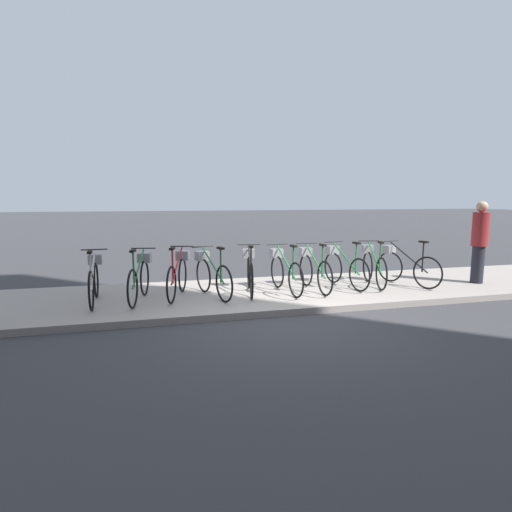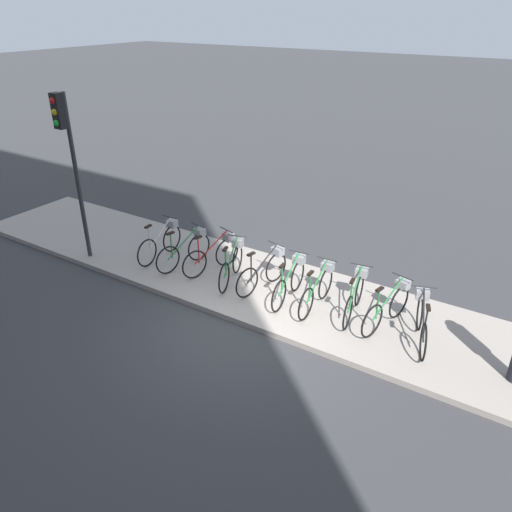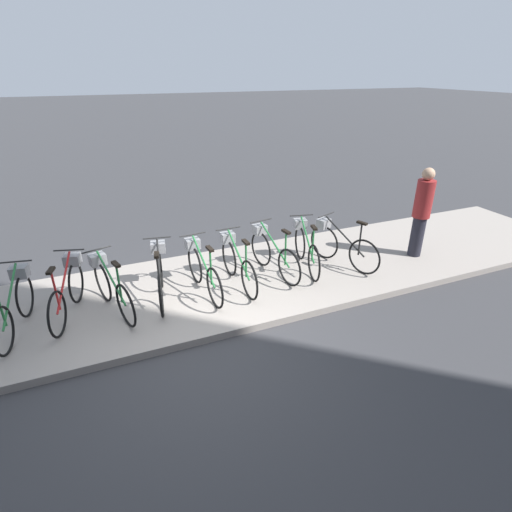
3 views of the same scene
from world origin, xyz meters
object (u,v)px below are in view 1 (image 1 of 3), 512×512
parked_bicycle_1 (140,277)px  parked_bicycle_6 (313,268)px  parked_bicycle_7 (343,266)px  parked_bicycle_2 (178,274)px  parked_bicycle_3 (211,273)px  parked_bicycle_8 (373,265)px  parked_bicycle_0 (94,279)px  parked_bicycle_9 (404,265)px  parked_bicycle_5 (284,270)px  pedestrian (480,240)px  parked_bicycle_4 (250,271)px

parked_bicycle_1 → parked_bicycle_6: size_ratio=0.99×
parked_bicycle_7 → parked_bicycle_2: bearing=-179.3°
parked_bicycle_3 → parked_bicycle_8: bearing=2.7°
parked_bicycle_7 → parked_bicycle_0: bearing=-178.0°
parked_bicycle_0 → parked_bicycle_9: size_ratio=1.05×
parked_bicycle_6 → parked_bicycle_5: bearing=-177.7°
parked_bicycle_6 → pedestrian: size_ratio=0.90×
parked_bicycle_2 → parked_bicycle_8: bearing=0.3°
parked_bicycle_3 → parked_bicycle_5: bearing=0.6°
parked_bicycle_1 → pedestrian: pedestrian is taller
parked_bicycle_6 → parked_bicycle_9: bearing=-0.7°
parked_bicycle_9 → pedestrian: pedestrian is taller
parked_bicycle_1 → parked_bicycle_8: 4.86m
parked_bicycle_4 → parked_bicycle_5: same height
parked_bicycle_9 → parked_bicycle_3: bearing=-179.8°
parked_bicycle_0 → parked_bicycle_5: 3.58m
pedestrian → parked_bicycle_4: bearing=176.1°
parked_bicycle_1 → parked_bicycle_7: 4.16m
parked_bicycle_4 → parked_bicycle_7: 2.06m
parked_bicycle_2 → parked_bicycle_0: bearing=-175.1°
parked_bicycle_3 → parked_bicycle_9: 4.22m
parked_bicycle_4 → parked_bicycle_5: bearing=-7.5°
parked_bicycle_1 → parked_bicycle_8: bearing=2.0°
parked_bicycle_0 → parked_bicycle_4: 2.89m
parked_bicycle_5 → parked_bicycle_7: bearing=7.1°
parked_bicycle_0 → parked_bicycle_9: 6.32m
parked_bicycle_0 → parked_bicycle_9: (6.32, -0.00, 0.00)m
parked_bicycle_4 → pedestrian: bearing=-3.9°
parked_bicycle_2 → pedestrian: 6.53m
parked_bicycle_3 → pedestrian: size_ratio=0.86×
parked_bicycle_6 → parked_bicycle_4: bearing=177.1°
parked_bicycle_4 → parked_bicycle_6: bearing=-2.9°
parked_bicycle_6 → pedestrian: bearing=-4.3°
parked_bicycle_3 → parked_bicycle_5: (1.48, 0.01, 0.00)m
parked_bicycle_2 → pedestrian: bearing=-3.4°
pedestrian → parked_bicycle_3: bearing=177.7°
parked_bicycle_7 → parked_bicycle_8: size_ratio=1.01×
parked_bicycle_2 → parked_bicycle_1: bearing=-167.9°
parked_bicycle_0 → parked_bicycle_4: bearing=1.8°
parked_bicycle_0 → parked_bicycle_7: same height
parked_bicycle_6 → parked_bicycle_3: bearing=-178.9°
parked_bicycle_0 → parked_bicycle_1: size_ratio=1.01×
parked_bicycle_1 → parked_bicycle_4: (2.10, 0.11, 0.00)m
parked_bicycle_9 → pedestrian: (1.67, -0.25, 0.52)m
parked_bicycle_7 → parked_bicycle_5: bearing=-172.9°
parked_bicycle_4 → parked_bicycle_6: size_ratio=0.99×
parked_bicycle_0 → parked_bicycle_8: 5.65m
parked_bicycle_2 → parked_bicycle_4: size_ratio=0.98×
parked_bicycle_0 → parked_bicycle_3: 2.10m
parked_bicycle_4 → parked_bicycle_8: bearing=1.2°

